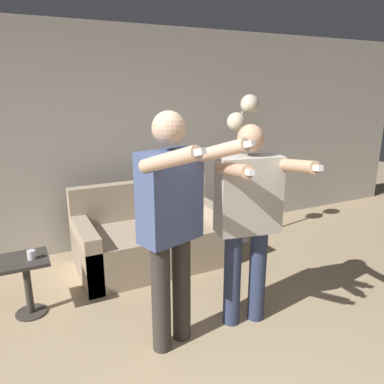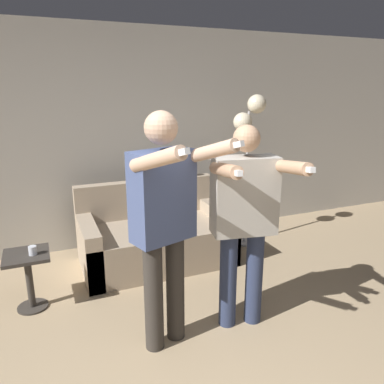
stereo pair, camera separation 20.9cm
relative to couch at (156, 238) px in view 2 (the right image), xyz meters
The scene contains 8 objects.
wall_back 1.34m from the couch, 123.31° to the left, with size 10.00×0.05×2.60m.
couch is the anchor object (origin of this frame).
person_left 1.61m from the couch, 104.07° to the right, with size 0.64×0.75×1.76m.
person_right 1.58m from the couch, 77.82° to the right, with size 0.64×0.75×1.64m.
cat 0.85m from the couch, 41.44° to the left, with size 0.50×0.14×0.19m.
floor_lamp 1.69m from the couch, ahead, with size 0.40×0.27×1.83m.
side_table 1.39m from the couch, 160.11° to the right, with size 0.38×0.38×0.52m.
cup 1.38m from the couch, 157.75° to the right, with size 0.07×0.07×0.08m.
Camera 2 is at (-0.64, -1.55, 1.91)m, focal length 35.00 mm.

